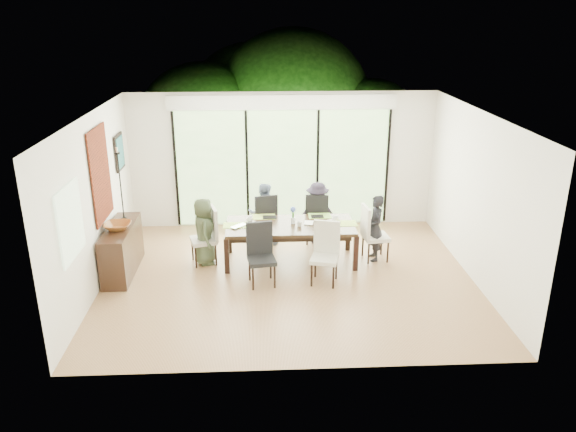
{
  "coord_description": "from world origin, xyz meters",
  "views": [
    {
      "loc": [
        -0.43,
        -8.31,
        4.14
      ],
      "look_at": [
        0.0,
        0.25,
        1.0
      ],
      "focal_mm": 35.0,
      "sensor_mm": 36.0,
      "label": 1
    }
  ],
  "objects_px": {
    "laptop": "(241,227)",
    "cup_b": "(299,224)",
    "cup_c": "(336,219)",
    "chair_right_end": "(376,233)",
    "chair_far_left": "(264,218)",
    "person_right_end": "(375,228)",
    "chair_left_end": "(203,236)",
    "bowl": "(118,226)",
    "chair_near_left": "(262,255)",
    "cup_a": "(250,220)",
    "chair_near_right": "(325,254)",
    "sideboard": "(122,250)",
    "table_top": "(290,226)",
    "person_left_end": "(204,231)",
    "vase": "(293,220)",
    "person_far_left": "(264,214)",
    "chair_far_right": "(317,217)",
    "person_far_right": "(317,213)"
  },
  "relations": [
    {
      "from": "vase",
      "to": "chair_left_end",
      "type": "bearing_deg",
      "value": -178.15
    },
    {
      "from": "person_far_right",
      "to": "bowl",
      "type": "xyz_separation_m",
      "value": [
        -3.37,
        -1.24,
        0.28
      ]
    },
    {
      "from": "person_far_left",
      "to": "cup_c",
      "type": "relative_size",
      "value": 10.4
    },
    {
      "from": "vase",
      "to": "chair_near_right",
      "type": "bearing_deg",
      "value": -63.94
    },
    {
      "from": "person_left_end",
      "to": "chair_far_left",
      "type": "bearing_deg",
      "value": -58.53
    },
    {
      "from": "chair_right_end",
      "to": "chair_far_left",
      "type": "distance_m",
      "value": 2.13
    },
    {
      "from": "chair_left_end",
      "to": "person_far_left",
      "type": "relative_size",
      "value": 0.85
    },
    {
      "from": "cup_c",
      "to": "chair_near_left",
      "type": "bearing_deg",
      "value": -143.27
    },
    {
      "from": "table_top",
      "to": "cup_a",
      "type": "xyz_separation_m",
      "value": [
        -0.7,
        0.15,
        0.07
      ]
    },
    {
      "from": "cup_a",
      "to": "cup_b",
      "type": "xyz_separation_m",
      "value": [
        0.85,
        -0.25,
        -0.0
      ]
    },
    {
      "from": "person_left_end",
      "to": "bowl",
      "type": "xyz_separation_m",
      "value": [
        -1.34,
        -0.41,
        0.28
      ]
    },
    {
      "from": "chair_right_end",
      "to": "vase",
      "type": "xyz_separation_m",
      "value": [
        -1.45,
        0.05,
        0.24
      ]
    },
    {
      "from": "vase",
      "to": "sideboard",
      "type": "bearing_deg",
      "value": -172.94
    },
    {
      "from": "chair_right_end",
      "to": "person_far_left",
      "type": "bearing_deg",
      "value": 60.19
    },
    {
      "from": "table_top",
      "to": "cup_c",
      "type": "height_order",
      "value": "cup_c"
    },
    {
      "from": "cup_c",
      "to": "chair_left_end",
      "type": "bearing_deg",
      "value": -177.51
    },
    {
      "from": "chair_left_end",
      "to": "chair_far_right",
      "type": "bearing_deg",
      "value": 97.45
    },
    {
      "from": "person_left_end",
      "to": "sideboard",
      "type": "xyz_separation_m",
      "value": [
        -1.34,
        -0.31,
        -0.18
      ]
    },
    {
      "from": "laptop",
      "to": "cup_b",
      "type": "height_order",
      "value": "cup_b"
    },
    {
      "from": "cup_c",
      "to": "sideboard",
      "type": "height_order",
      "value": "sideboard"
    },
    {
      "from": "chair_left_end",
      "to": "bowl",
      "type": "height_order",
      "value": "chair_left_end"
    },
    {
      "from": "chair_right_end",
      "to": "bowl",
      "type": "relative_size",
      "value": 2.34
    },
    {
      "from": "chair_far_left",
      "to": "bowl",
      "type": "relative_size",
      "value": 2.34
    },
    {
      "from": "vase",
      "to": "chair_far_right",
      "type": "bearing_deg",
      "value": 57.99
    },
    {
      "from": "person_right_end",
      "to": "bowl",
      "type": "bearing_deg",
      "value": -88.91
    },
    {
      "from": "chair_right_end",
      "to": "cup_a",
      "type": "relative_size",
      "value": 8.87
    },
    {
      "from": "cup_c",
      "to": "cup_b",
      "type": "bearing_deg",
      "value": -162.9
    },
    {
      "from": "cup_c",
      "to": "chair_right_end",
      "type": "bearing_deg",
      "value": -8.13
    },
    {
      "from": "chair_far_right",
      "to": "bowl",
      "type": "relative_size",
      "value": 2.34
    },
    {
      "from": "person_left_end",
      "to": "person_far_left",
      "type": "distance_m",
      "value": 1.32
    },
    {
      "from": "chair_far_right",
      "to": "chair_near_right",
      "type": "bearing_deg",
      "value": 96.03
    },
    {
      "from": "chair_far_right",
      "to": "cup_a",
      "type": "distance_m",
      "value": 1.45
    },
    {
      "from": "table_top",
      "to": "chair_near_right",
      "type": "bearing_deg",
      "value": -60.11
    },
    {
      "from": "bowl",
      "to": "person_far_left",
      "type": "bearing_deg",
      "value": 27.52
    },
    {
      "from": "table_top",
      "to": "vase",
      "type": "bearing_deg",
      "value": 45.0
    },
    {
      "from": "chair_near_left",
      "to": "laptop",
      "type": "xyz_separation_m",
      "value": [
        -0.35,
        0.77,
        0.19
      ]
    },
    {
      "from": "vase",
      "to": "cup_c",
      "type": "distance_m",
      "value": 0.75
    },
    {
      "from": "chair_right_end",
      "to": "bowl",
      "type": "bearing_deg",
      "value": 88.61
    },
    {
      "from": "chair_far_left",
      "to": "person_right_end",
      "type": "relative_size",
      "value": 0.85
    },
    {
      "from": "chair_far_left",
      "to": "chair_far_right",
      "type": "height_order",
      "value": "same"
    },
    {
      "from": "table_top",
      "to": "laptop",
      "type": "bearing_deg",
      "value": -173.29
    },
    {
      "from": "person_left_end",
      "to": "sideboard",
      "type": "height_order",
      "value": "person_left_end"
    },
    {
      "from": "person_far_left",
      "to": "vase",
      "type": "distance_m",
      "value": 0.94
    },
    {
      "from": "chair_right_end",
      "to": "person_far_left",
      "type": "relative_size",
      "value": 0.85
    },
    {
      "from": "person_far_right",
      "to": "laptop",
      "type": "bearing_deg",
      "value": 32.87
    },
    {
      "from": "chair_near_left",
      "to": "person_far_left",
      "type": "xyz_separation_m",
      "value": [
        0.05,
        1.7,
        0.09
      ]
    },
    {
      "from": "sideboard",
      "to": "bowl",
      "type": "bearing_deg",
      "value": -90.0
    },
    {
      "from": "chair_near_right",
      "to": "sideboard",
      "type": "xyz_separation_m",
      "value": [
        -3.32,
        0.56,
        -0.1
      ]
    },
    {
      "from": "chair_far_right",
      "to": "person_far_right",
      "type": "relative_size",
      "value": 0.85
    },
    {
      "from": "person_far_left",
      "to": "vase",
      "type": "bearing_deg",
      "value": 125.3
    }
  ]
}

